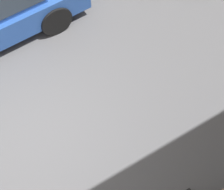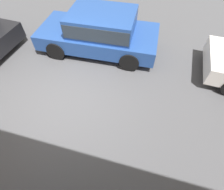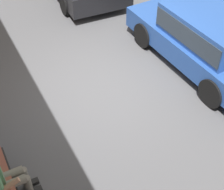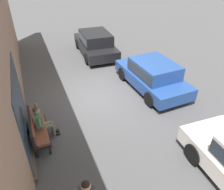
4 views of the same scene
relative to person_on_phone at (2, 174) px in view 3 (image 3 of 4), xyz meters
name	(u,v)px [view 3 (image 3 of 4)]	position (x,y,z in m)	size (l,w,h in m)	color
ground_plane	(106,88)	(1.74, -2.68, -0.68)	(60.00, 60.00, 0.00)	#4C4C4F
person_on_phone	(2,174)	(0.00, 0.00, 0.00)	(0.73, 0.74, 1.31)	#6B665B
parked_car_mid	(209,36)	(1.48, -5.25, 0.09)	(4.21, 2.10, 1.41)	#23478E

